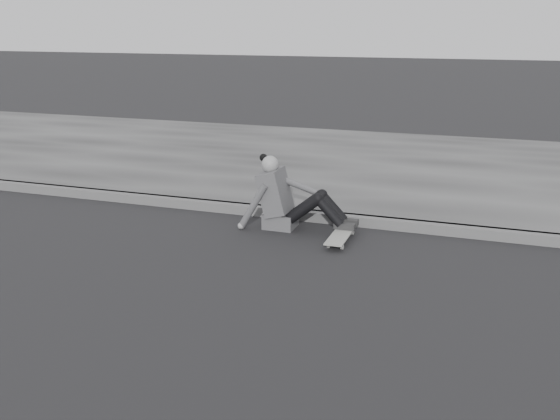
# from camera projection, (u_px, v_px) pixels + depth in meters

# --- Properties ---
(ground) EXTENTS (80.00, 80.00, 0.00)m
(ground) POSITION_uv_depth(u_px,v_px,m) (301.00, 318.00, 5.16)
(ground) COLOR black
(ground) RESTS_ON ground
(curb) EXTENTS (24.00, 0.16, 0.12)m
(curb) POSITION_uv_depth(u_px,v_px,m) (364.00, 221.00, 7.48)
(curb) COLOR #525252
(curb) RESTS_ON ground
(sidewalk) EXTENTS (24.00, 6.00, 0.12)m
(sidewalk) POSITION_uv_depth(u_px,v_px,m) (401.00, 168.00, 10.22)
(sidewalk) COLOR #3D3D3D
(sidewalk) RESTS_ON ground
(skateboard) EXTENTS (0.20, 0.78, 0.09)m
(skateboard) POSITION_uv_depth(u_px,v_px,m) (341.00, 235.00, 6.96)
(skateboard) COLOR gray
(skateboard) RESTS_ON ground
(seated_woman) EXTENTS (1.38, 0.46, 0.88)m
(seated_woman) POSITION_uv_depth(u_px,v_px,m) (286.00, 199.00, 7.32)
(seated_woman) COLOR #47474A
(seated_woman) RESTS_ON ground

